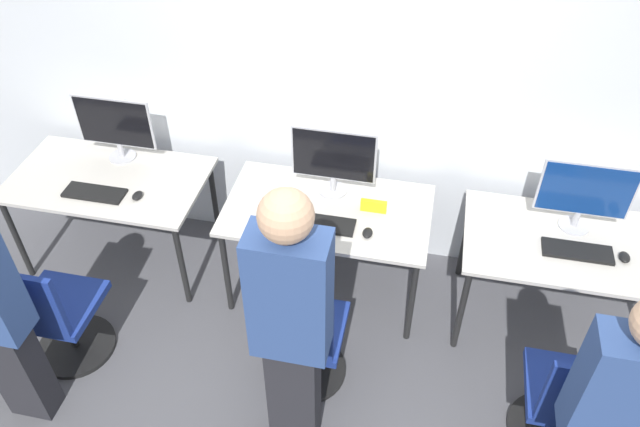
# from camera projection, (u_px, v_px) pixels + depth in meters

# --- Properties ---
(ground_plane) EXTENTS (20.00, 20.00, 0.00)m
(ground_plane) POSITION_uv_depth(u_px,v_px,m) (315.00, 328.00, 4.05)
(ground_plane) COLOR #4C4C51
(wall_back) EXTENTS (12.00, 0.05, 2.80)m
(wall_back) POSITION_uv_depth(u_px,v_px,m) (345.00, 70.00, 3.76)
(wall_back) COLOR silver
(wall_back) RESTS_ON ground_plane
(desk_left) EXTENTS (1.27, 0.74, 0.71)m
(desk_left) POSITION_uv_depth(u_px,v_px,m) (110.00, 186.00, 4.13)
(desk_left) COLOR #BCB7AD
(desk_left) RESTS_ON ground_plane
(monitor_left) EXTENTS (0.53, 0.18, 0.46)m
(monitor_left) POSITION_uv_depth(u_px,v_px,m) (115.00, 126.00, 4.09)
(monitor_left) COLOR #B2B2B7
(monitor_left) RESTS_ON desk_left
(keyboard_left) EXTENTS (0.39, 0.15, 0.02)m
(keyboard_left) POSITION_uv_depth(u_px,v_px,m) (95.00, 193.00, 3.95)
(keyboard_left) COLOR black
(keyboard_left) RESTS_ON desk_left
(mouse_left) EXTENTS (0.06, 0.09, 0.03)m
(mouse_left) POSITION_uv_depth(u_px,v_px,m) (137.00, 196.00, 3.92)
(mouse_left) COLOR black
(mouse_left) RESTS_ON desk_left
(office_chair_left) EXTENTS (0.48, 0.48, 0.88)m
(office_chair_left) POSITION_uv_depth(u_px,v_px,m) (58.00, 318.00, 3.66)
(office_chair_left) COLOR black
(office_chair_left) RESTS_ON ground_plane
(desk_center) EXTENTS (1.27, 0.74, 0.71)m
(desk_center) POSITION_uv_depth(u_px,v_px,m) (327.00, 217.00, 3.90)
(desk_center) COLOR #BCB7AD
(desk_center) RESTS_ON ground_plane
(monitor_center) EXTENTS (0.53, 0.18, 0.46)m
(monitor_center) POSITION_uv_depth(u_px,v_px,m) (333.00, 159.00, 3.81)
(monitor_center) COLOR #B2B2B7
(monitor_center) RESTS_ON desk_center
(keyboard_center) EXTENTS (0.39, 0.15, 0.02)m
(keyboard_center) POSITION_uv_depth(u_px,v_px,m) (322.00, 224.00, 3.73)
(keyboard_center) COLOR black
(keyboard_center) RESTS_ON desk_center
(mouse_center) EXTENTS (0.06, 0.09, 0.03)m
(mouse_center) POSITION_uv_depth(u_px,v_px,m) (368.00, 233.00, 3.66)
(mouse_center) COLOR black
(mouse_center) RESTS_ON desk_center
(office_chair_center) EXTENTS (0.48, 0.48, 0.88)m
(office_chair_center) POSITION_uv_depth(u_px,v_px,m) (304.00, 341.00, 3.53)
(office_chair_center) COLOR black
(office_chair_center) RESTS_ON ground_plane
(person_center) EXTENTS (0.36, 0.23, 1.75)m
(person_center) POSITION_uv_depth(u_px,v_px,m) (291.00, 325.00, 2.86)
(person_center) COLOR #232328
(person_center) RESTS_ON ground_plane
(desk_right) EXTENTS (1.27, 0.74, 0.71)m
(desk_right) POSITION_uv_depth(u_px,v_px,m) (572.00, 251.00, 3.67)
(desk_right) COLOR #BCB7AD
(desk_right) RESTS_ON ground_plane
(monitor_right) EXTENTS (0.53, 0.18, 0.46)m
(monitor_right) POSITION_uv_depth(u_px,v_px,m) (585.00, 194.00, 3.56)
(monitor_right) COLOR #B2B2B7
(monitor_right) RESTS_ON desk_right
(keyboard_right) EXTENTS (0.39, 0.15, 0.02)m
(keyboard_right) POSITION_uv_depth(u_px,v_px,m) (577.00, 251.00, 3.56)
(keyboard_right) COLOR black
(keyboard_right) RESTS_ON desk_right
(mouse_right) EXTENTS (0.06, 0.09, 0.03)m
(mouse_right) POSITION_uv_depth(u_px,v_px,m) (625.00, 257.00, 3.51)
(mouse_right) COLOR black
(mouse_right) RESTS_ON desk_right
(office_chair_right) EXTENTS (0.48, 0.48, 0.88)m
(office_chair_right) POSITION_uv_depth(u_px,v_px,m) (567.00, 406.00, 3.23)
(office_chair_right) COLOR black
(office_chair_right) RESTS_ON ground_plane
(person_right) EXTENTS (0.36, 0.21, 1.58)m
(person_right) POSITION_uv_depth(u_px,v_px,m) (608.00, 417.00, 2.62)
(person_right) COLOR #232328
(person_right) RESTS_ON ground_plane
(placard_center) EXTENTS (0.16, 0.03, 0.08)m
(placard_center) POSITION_uv_depth(u_px,v_px,m) (374.00, 206.00, 3.81)
(placard_center) COLOR yellow
(placard_center) RESTS_ON desk_center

